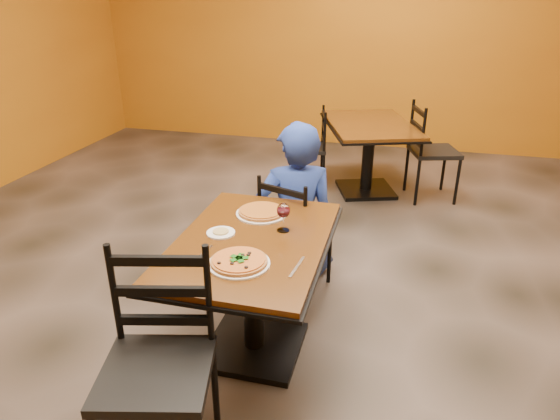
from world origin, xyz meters
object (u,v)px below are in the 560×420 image
(plate_far, at_px, (261,213))
(pizza_far, at_px, (261,211))
(wine_glass, at_px, (283,216))
(table_second, at_px, (369,141))
(chair_main_far, at_px, (296,232))
(table_main, at_px, (253,270))
(plate_main, at_px, (239,263))
(chair_main_near, at_px, (156,374))
(chair_second_left, at_px, (307,148))
(diner, at_px, (296,201))
(side_plate, at_px, (221,233))
(chair_second_right, at_px, (434,152))
(pizza_main, at_px, (239,261))

(plate_far, bearing_deg, pizza_far, 90.00)
(pizza_far, relative_size, wine_glass, 1.56)
(table_second, xyz_separation_m, chair_main_far, (-0.32, -2.00, -0.12))
(table_main, distance_m, plate_main, 0.34)
(plate_far, relative_size, wine_glass, 1.72)
(chair_main_near, xyz_separation_m, chair_second_left, (-0.08, 3.60, -0.08))
(chair_main_far, bearing_deg, wine_glass, 115.32)
(chair_main_near, bearing_deg, table_second, 67.35)
(chair_main_near, height_order, diner, diner)
(table_main, distance_m, side_plate, 0.27)
(chair_main_near, bearing_deg, chair_main_far, 67.52)
(plate_far, relative_size, side_plate, 1.94)
(plate_far, bearing_deg, plate_main, -84.20)
(side_plate, bearing_deg, chair_main_far, 69.62)
(chair_second_right, xyz_separation_m, wine_glass, (-0.92, -2.61, 0.35))
(side_plate, bearing_deg, chair_main_near, -88.53)
(chair_second_right, relative_size, plate_far, 3.17)
(pizza_main, bearing_deg, chair_main_near, -107.98)
(plate_main, height_order, wine_glass, wine_glass)
(diner, relative_size, plate_main, 3.81)
(chair_second_left, height_order, plate_far, chair_second_left)
(chair_second_right, distance_m, diner, 2.07)
(table_second, xyz_separation_m, chair_main_near, (-0.57, -3.60, -0.05))
(chair_second_left, height_order, pizza_far, chair_second_left)
(chair_main_far, height_order, wine_glass, wine_glass)
(table_second, bearing_deg, chair_second_left, 180.00)
(table_second, distance_m, pizza_far, 2.47)
(chair_main_near, xyz_separation_m, pizza_far, (0.12, 1.17, 0.26))
(diner, distance_m, wine_glass, 0.85)
(chair_second_left, xyz_separation_m, pizza_main, (0.27, -3.03, 0.34))
(diner, bearing_deg, chair_main_far, 83.31)
(table_second, distance_m, diner, 1.84)
(chair_second_right, xyz_separation_m, pizza_main, (-1.04, -3.03, 0.28))
(chair_second_left, bearing_deg, chair_main_far, -3.74)
(plate_far, bearing_deg, diner, 83.02)
(chair_second_left, xyz_separation_m, side_plate, (0.06, -2.73, 0.32))
(diner, xyz_separation_m, pizza_main, (-0.02, -1.23, 0.18))
(chair_main_near, bearing_deg, chair_second_left, 77.70)
(chair_main_far, bearing_deg, pizza_far, 93.35)
(table_second, distance_m, chair_second_left, 0.67)
(chair_second_right, xyz_separation_m, plate_far, (-1.10, -2.42, 0.26))
(chair_main_near, xyz_separation_m, diner, (0.20, 1.80, 0.08))
(plate_main, bearing_deg, table_main, 94.26)
(plate_main, xyz_separation_m, plate_far, (-0.06, 0.60, 0.00))
(chair_main_far, distance_m, pizza_far, 0.55)
(chair_second_left, bearing_deg, pizza_main, -8.06)
(wine_glass, bearing_deg, pizza_far, 135.05)
(chair_main_far, bearing_deg, table_main, 103.41)
(plate_main, relative_size, pizza_far, 1.11)
(chair_main_far, height_order, side_plate, chair_main_far)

